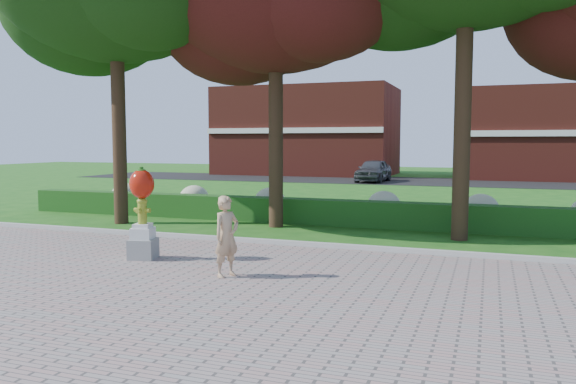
# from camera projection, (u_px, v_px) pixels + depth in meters

# --- Properties ---
(ground) EXTENTS (100.00, 100.00, 0.00)m
(ground) POSITION_uv_depth(u_px,v_px,m) (262.00, 274.00, 11.18)
(ground) COLOR #1A5515
(ground) RESTS_ON ground
(walkway) EXTENTS (40.00, 14.00, 0.04)m
(walkway) POSITION_uv_depth(u_px,v_px,m) (146.00, 340.00, 7.43)
(walkway) COLOR gray
(walkway) RESTS_ON ground
(curb) EXTENTS (40.00, 0.18, 0.15)m
(curb) POSITION_uv_depth(u_px,v_px,m) (308.00, 245.00, 13.98)
(curb) COLOR #ADADA5
(curb) RESTS_ON ground
(lawn_hedge) EXTENTS (24.00, 0.70, 0.80)m
(lawn_hedge) POSITION_uv_depth(u_px,v_px,m) (346.00, 213.00, 17.70)
(lawn_hedge) COLOR #144815
(lawn_hedge) RESTS_ON ground
(hydrangea_row) EXTENTS (20.10, 1.10, 0.99)m
(hydrangea_row) POSITION_uv_depth(u_px,v_px,m) (371.00, 206.00, 18.43)
(hydrangea_row) COLOR #BABA8E
(hydrangea_row) RESTS_ON ground
(street) EXTENTS (50.00, 8.00, 0.02)m
(street) POSITION_uv_depth(u_px,v_px,m) (422.00, 181.00, 37.41)
(street) COLOR black
(street) RESTS_ON ground
(building_left) EXTENTS (14.00, 8.00, 7.00)m
(building_left) POSITION_uv_depth(u_px,v_px,m) (307.00, 131.00, 46.10)
(building_left) COLOR maroon
(building_left) RESTS_ON ground
(building_right) EXTENTS (12.00, 8.00, 6.40)m
(building_right) POSITION_uv_depth(u_px,v_px,m) (547.00, 134.00, 40.05)
(building_right) COLOR maroon
(building_right) RESTS_ON ground
(hydrant_sculpture) EXTENTS (0.67, 0.67, 2.05)m
(hydrant_sculpture) POSITION_uv_depth(u_px,v_px,m) (142.00, 210.00, 12.40)
(hydrant_sculpture) COLOR gray
(hydrant_sculpture) RESTS_ON walkway
(woman) EXTENTS (0.58, 0.68, 1.57)m
(woman) POSITION_uv_depth(u_px,v_px,m) (227.00, 236.00, 10.79)
(woman) COLOR tan
(woman) RESTS_ON walkway
(parked_car) EXTENTS (1.95, 4.46, 1.49)m
(parked_car) POSITION_uv_depth(u_px,v_px,m) (373.00, 170.00, 37.01)
(parked_car) COLOR #3A3C41
(parked_car) RESTS_ON street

